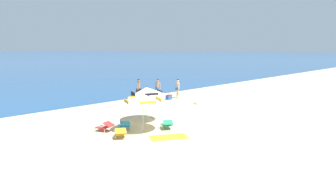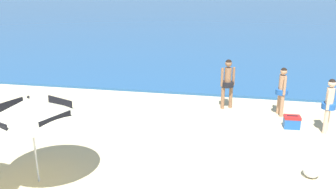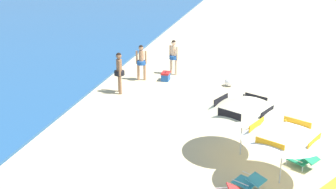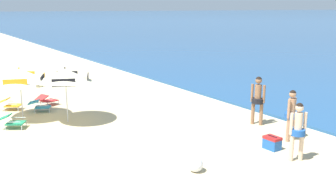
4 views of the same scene
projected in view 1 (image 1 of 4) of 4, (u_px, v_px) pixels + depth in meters
ground_plane at (228, 117)px, 17.80m from camera, size 800.00×800.00×0.00m
beach_umbrella_striped_main at (143, 99)px, 14.59m from camera, size 3.34×3.34×2.01m
beach_umbrella_striped_second at (147, 92)px, 16.48m from camera, size 3.22×3.21×2.12m
lounge_chair_under_umbrella at (105, 126)px, 14.72m from camera, size 0.82×1.01×0.52m
lounge_chair_beside_umbrella at (167, 124)px, 15.16m from camera, size 0.90×1.01×0.51m
lounge_chair_facing_sea at (124, 125)px, 14.95m from camera, size 0.83×0.99×0.49m
lounge_chair_spare_folded at (120, 132)px, 13.60m from camera, size 0.91×1.01×0.51m
person_standing_near_shore at (139, 88)px, 23.48m from camera, size 0.49×0.44×1.80m
person_standing_beside at (158, 87)px, 24.52m from camera, size 0.41×0.49×1.67m
person_wading_in at (178, 87)px, 24.54m from camera, size 0.41×0.47×1.68m
cooler_box at (169, 97)px, 24.05m from camera, size 0.51×0.37×0.43m
beach_ball at (196, 102)px, 22.04m from camera, size 0.40×0.40×0.40m
beach_towel at (169, 137)px, 13.75m from camera, size 2.01×1.70×0.01m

